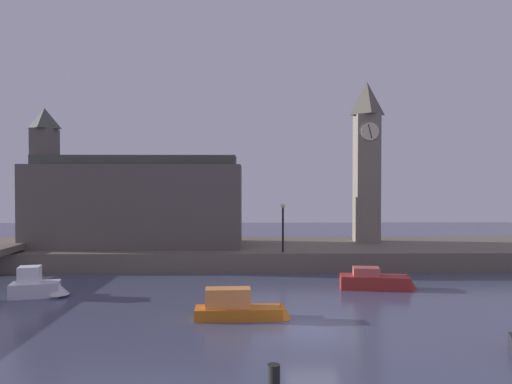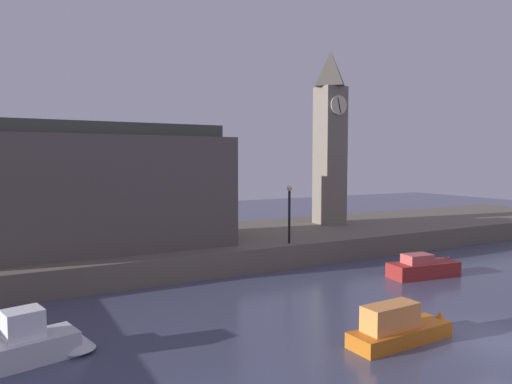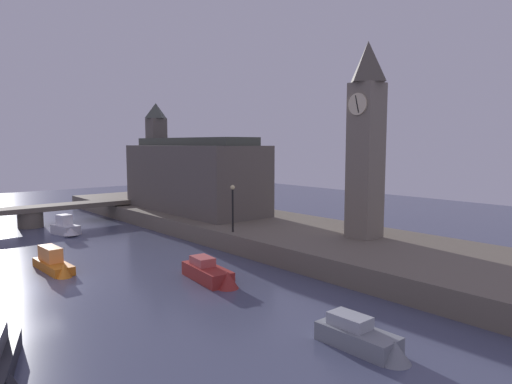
{
  "view_description": "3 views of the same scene",
  "coord_description": "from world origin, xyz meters",
  "px_view_note": "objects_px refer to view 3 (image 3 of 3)",
  "views": [
    {
      "loc": [
        -2.99,
        -22.36,
        6.93
      ],
      "look_at": [
        -2.39,
        16.17,
        6.15
      ],
      "focal_mm": 33.78,
      "sensor_mm": 36.0,
      "label": 1
    },
    {
      "loc": [
        -16.67,
        -10.84,
        7.0
      ],
      "look_at": [
        -2.54,
        15.34,
        4.91
      ],
      "focal_mm": 32.88,
      "sensor_mm": 36.0,
      "label": 2
    },
    {
      "loc": [
        28.79,
        -7.52,
        8.62
      ],
      "look_at": [
        -0.88,
        17.82,
        4.49
      ],
      "focal_mm": 32.45,
      "sensor_mm": 36.0,
      "label": 3
    }
  ],
  "objects_px": {
    "parliament_hall": "(192,175)",
    "boat_patrol_orange": "(55,264)",
    "clock_tower": "(366,138)",
    "boat_ferry_white": "(66,228)",
    "boat_dinghy_red": "(211,274)",
    "streetlamp": "(233,203)",
    "boat_cruiser_grey": "(365,339)"
  },
  "relations": [
    {
      "from": "parliament_hall",
      "to": "boat_patrol_orange",
      "type": "height_order",
      "value": "parliament_hall"
    },
    {
      "from": "clock_tower",
      "to": "boat_ferry_white",
      "type": "xyz_separation_m",
      "value": [
        -23.46,
        -14.39,
        -8.4
      ]
    },
    {
      "from": "clock_tower",
      "to": "boat_ferry_white",
      "type": "distance_m",
      "value": 28.78
    },
    {
      "from": "clock_tower",
      "to": "boat_patrol_orange",
      "type": "height_order",
      "value": "clock_tower"
    },
    {
      "from": "parliament_hall",
      "to": "boat_dinghy_red",
      "type": "xyz_separation_m",
      "value": [
        18.48,
        -10.49,
        -4.76
      ]
    },
    {
      "from": "boat_patrol_orange",
      "to": "streetlamp",
      "type": "bearing_deg",
      "value": 77.61
    },
    {
      "from": "streetlamp",
      "to": "boat_dinghy_red",
      "type": "height_order",
      "value": "streetlamp"
    },
    {
      "from": "clock_tower",
      "to": "boat_cruiser_grey",
      "type": "xyz_separation_m",
      "value": [
        9.89,
        -13.28,
        -8.52
      ]
    },
    {
      "from": "streetlamp",
      "to": "boat_cruiser_grey",
      "type": "bearing_deg",
      "value": -21.1
    },
    {
      "from": "parliament_hall",
      "to": "streetlamp",
      "type": "relative_size",
      "value": 4.7
    },
    {
      "from": "clock_tower",
      "to": "parliament_hall",
      "type": "distance_m",
      "value": 21.07
    },
    {
      "from": "parliament_hall",
      "to": "boat_patrol_orange",
      "type": "bearing_deg",
      "value": -60.53
    },
    {
      "from": "boat_cruiser_grey",
      "to": "boat_ferry_white",
      "type": "bearing_deg",
      "value": -178.09
    },
    {
      "from": "parliament_hall",
      "to": "boat_ferry_white",
      "type": "distance_m",
      "value": 13.42
    },
    {
      "from": "clock_tower",
      "to": "boat_patrol_orange",
      "type": "relative_size",
      "value": 2.88
    },
    {
      "from": "streetlamp",
      "to": "boat_ferry_white",
      "type": "xyz_separation_m",
      "value": [
        -15.39,
        -8.05,
        -3.24
      ]
    },
    {
      "from": "parliament_hall",
      "to": "streetlamp",
      "type": "bearing_deg",
      "value": -18.6
    },
    {
      "from": "streetlamp",
      "to": "boat_patrol_orange",
      "type": "bearing_deg",
      "value": -102.39
    },
    {
      "from": "boat_patrol_orange",
      "to": "boat_cruiser_grey",
      "type": "relative_size",
      "value": 1.19
    },
    {
      "from": "clock_tower",
      "to": "streetlamp",
      "type": "relative_size",
      "value": 3.84
    },
    {
      "from": "parliament_hall",
      "to": "boat_ferry_white",
      "type": "height_order",
      "value": "parliament_hall"
    },
    {
      "from": "clock_tower",
      "to": "boat_cruiser_grey",
      "type": "distance_m",
      "value": 18.63
    },
    {
      "from": "boat_dinghy_red",
      "to": "clock_tower",
      "type": "bearing_deg",
      "value": 80.33
    },
    {
      "from": "boat_patrol_orange",
      "to": "boat_cruiser_grey",
      "type": "xyz_separation_m",
      "value": [
        20.82,
        6.01,
        -0.02
      ]
    },
    {
      "from": "parliament_hall",
      "to": "boat_ferry_white",
      "type": "bearing_deg",
      "value": -103.02
    },
    {
      "from": "boat_ferry_white",
      "to": "boat_cruiser_grey",
      "type": "relative_size",
      "value": 0.87
    },
    {
      "from": "boat_ferry_white",
      "to": "boat_patrol_orange",
      "type": "bearing_deg",
      "value": -21.35
    },
    {
      "from": "boat_ferry_white",
      "to": "parliament_hall",
      "type": "bearing_deg",
      "value": 76.98
    },
    {
      "from": "clock_tower",
      "to": "parliament_hall",
      "type": "relative_size",
      "value": 0.82
    },
    {
      "from": "parliament_hall",
      "to": "boat_dinghy_red",
      "type": "distance_m",
      "value": 21.78
    },
    {
      "from": "boat_cruiser_grey",
      "to": "streetlamp",
      "type": "bearing_deg",
      "value": 158.9
    },
    {
      "from": "boat_patrol_orange",
      "to": "boat_dinghy_red",
      "type": "distance_m",
      "value": 11.03
    }
  ]
}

